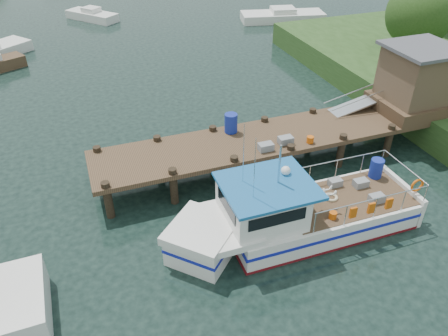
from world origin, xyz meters
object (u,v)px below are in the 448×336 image
object	(u,v)px
moored_c	(283,16)
lobster_boat	(291,216)
dock	(368,101)
moored_b	(92,15)

from	to	relation	value
moored_c	lobster_boat	bearing A→B (deg)	-92.86
lobster_boat	moored_c	size ratio (longest dim) A/B	1.29
lobster_boat	moored_c	distance (m)	27.31
dock	moored_c	bearing A→B (deg)	73.77
lobster_boat	moored_b	xyz separation A→B (m)	(-3.67, 30.60, -0.43)
dock	moored_b	size ratio (longest dim) A/B	3.44
moored_b	lobster_boat	bearing A→B (deg)	-67.30
moored_b	moored_c	distance (m)	16.72
dock	lobster_boat	size ratio (longest dim) A/B	1.72
lobster_boat	dock	bearing A→B (deg)	36.91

